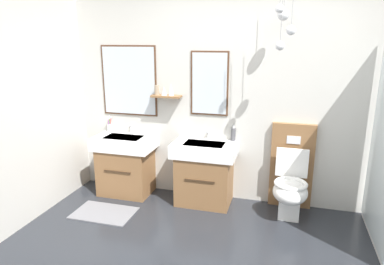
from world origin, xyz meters
name	(u,v)px	position (x,y,z in m)	size (l,w,h in m)	color
wall_back	(251,94)	(-0.02, 1.66, 1.29)	(4.62, 0.62, 2.58)	beige
bath_mat	(104,213)	(-1.52, 0.79, 0.01)	(0.68, 0.44, 0.01)	slate
vanity_sink_left	(126,163)	(-1.52, 1.39, 0.39)	(0.74, 0.49, 0.75)	brown
tap_on_left_sink	(131,127)	(-1.52, 1.57, 0.82)	(0.03, 0.13, 0.11)	silver
vanity_sink_right	(205,171)	(-0.50, 1.39, 0.39)	(0.74, 0.49, 0.75)	brown
tap_on_right_sink	(208,133)	(-0.50, 1.57, 0.82)	(0.03, 0.13, 0.11)	silver
toilet	(291,181)	(0.49, 1.40, 0.38)	(0.48, 0.63, 1.00)	brown
toothbrush_cup	(110,127)	(-1.81, 1.56, 0.81)	(0.07, 0.07, 0.21)	silver
soap_dispenser	(233,134)	(-0.20, 1.57, 0.83)	(0.06, 0.06, 0.19)	#4C4C51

